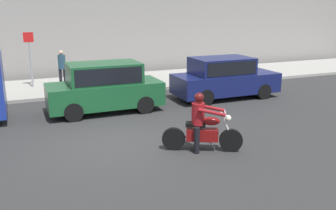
{
  "coord_description": "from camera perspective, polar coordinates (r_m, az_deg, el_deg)",
  "views": [
    {
      "loc": [
        -2.31,
        -9.47,
        3.69
      ],
      "look_at": [
        1.64,
        -0.02,
        0.95
      ],
      "focal_mm": 38.82,
      "sensor_mm": 36.0,
      "label": 1
    }
  ],
  "objects": [
    {
      "name": "motorcycle_with_rider_crimson",
      "position": [
        9.61,
        5.34,
        -3.52
      ],
      "size": [
        1.96,
        1.13,
        1.59
      ],
      "color": "black",
      "rests_on": "ground_plane"
    },
    {
      "name": "street_sign_post",
      "position": [
        17.81,
        -20.87,
        7.51
      ],
      "size": [
        0.44,
        0.08,
        2.53
      ],
      "color": "gray",
      "rests_on": "sidewalk_slab"
    },
    {
      "name": "ground_plane",
      "position": [
        10.42,
        -8.44,
        -5.92
      ],
      "size": [
        80.0,
        80.0,
        0.0
      ],
      "primitive_type": "plane",
      "color": "#2C2C2C"
    },
    {
      "name": "sidewalk_slab",
      "position": [
        17.99,
        -14.86,
        2.87
      ],
      "size": [
        40.0,
        4.4,
        0.14
      ],
      "primitive_type": "cube",
      "color": "#99968E",
      "rests_on": "ground_plane"
    },
    {
      "name": "pedestrian_bystander",
      "position": [
        17.57,
        -16.31,
        5.97
      ],
      "size": [
        0.34,
        0.34,
        1.68
      ],
      "color": "black",
      "rests_on": "sidewalk_slab"
    },
    {
      "name": "parked_hatchback_forest_green",
      "position": [
        13.35,
        -9.91,
        2.86
      ],
      "size": [
        4.08,
        1.76,
        1.8
      ],
      "color": "#164C28",
      "rests_on": "ground_plane"
    },
    {
      "name": "parked_sedan_navy",
      "position": [
        15.4,
        8.78,
        4.3
      ],
      "size": [
        4.41,
        1.82,
        1.72
      ],
      "color": "#11194C",
      "rests_on": "ground_plane"
    }
  ]
}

